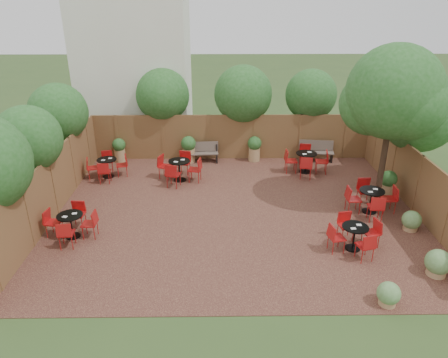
{
  "coord_description": "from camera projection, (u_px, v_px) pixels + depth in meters",
  "views": [
    {
      "loc": [
        -0.57,
        -12.46,
        6.77
      ],
      "look_at": [
        -0.4,
        0.5,
        1.0
      ],
      "focal_mm": 33.57,
      "sensor_mm": 36.0,
      "label": 1
    }
  ],
  "objects": [
    {
      "name": "park_bench_left",
      "position": [
        202.0,
        152.0,
        18.16
      ],
      "size": [
        1.42,
        0.55,
        0.86
      ],
      "rotation": [
        0.0,
        0.0,
        0.07
      ],
      "color": "brown",
      "rests_on": "courtyard_paving"
    },
    {
      "name": "low_shrubs",
      "position": [
        418.0,
        255.0,
        11.22
      ],
      "size": [
        2.55,
        3.96,
        0.72
      ],
      "color": "#A17C50",
      "rests_on": "courtyard_paving"
    },
    {
      "name": "neighbour_building",
      "position": [
        135.0,
        57.0,
        19.76
      ],
      "size": [
        5.0,
        4.0,
        8.0
      ],
      "primitive_type": "cube",
      "color": "silver",
      "rests_on": "ground"
    },
    {
      "name": "bistro_tables",
      "position": [
        234.0,
        186.0,
        14.93
      ],
      "size": [
        11.1,
        7.28,
        0.96
      ],
      "color": "black",
      "rests_on": "courtyard_paving"
    },
    {
      "name": "overhang_foliage",
      "position": [
        203.0,
        113.0,
        15.37
      ],
      "size": [
        15.97,
        10.74,
        2.71
      ],
      "color": "#20541B",
      "rests_on": "ground"
    },
    {
      "name": "planters",
      "position": [
        230.0,
        155.0,
        17.34
      ],
      "size": [
        10.87,
        4.39,
        1.16
      ],
      "color": "#A17C50",
      "rests_on": "courtyard_paving"
    },
    {
      "name": "fence_right",
      "position": [
        418.0,
        184.0,
        13.81
      ],
      "size": [
        0.08,
        10.0,
        2.0
      ],
      "primitive_type": "cube",
      "color": "brown",
      "rests_on": "ground"
    },
    {
      "name": "courtyard_paving",
      "position": [
        236.0,
        212.0,
        14.14
      ],
      "size": [
        12.0,
        10.0,
        0.02
      ],
      "primitive_type": "cube",
      "color": "#361816",
      "rests_on": "ground"
    },
    {
      "name": "ground",
      "position": [
        236.0,
        212.0,
        14.14
      ],
      "size": [
        80.0,
        80.0,
        0.0
      ],
      "primitive_type": "plane",
      "color": "#354F23",
      "rests_on": "ground"
    },
    {
      "name": "courtyard_tree",
      "position": [
        393.0,
        97.0,
        13.04
      ],
      "size": [
        3.04,
        2.98,
        5.43
      ],
      "rotation": [
        0.0,
        0.0,
        0.09
      ],
      "color": "black",
      "rests_on": "courtyard_paving"
    },
    {
      "name": "fence_back",
      "position": [
        232.0,
        137.0,
        18.3
      ],
      "size": [
        12.0,
        0.08,
        2.0
      ],
      "primitive_type": "cube",
      "color": "brown",
      "rests_on": "ground"
    },
    {
      "name": "fence_left",
      "position": [
        53.0,
        186.0,
        13.66
      ],
      "size": [
        0.08,
        10.0,
        2.0
      ],
      "primitive_type": "cube",
      "color": "brown",
      "rests_on": "ground"
    },
    {
      "name": "park_bench_right",
      "position": [
        316.0,
        151.0,
        18.21
      ],
      "size": [
        1.51,
        0.65,
        0.9
      ],
      "rotation": [
        0.0,
        0.0,
        -0.13
      ],
      "color": "brown",
      "rests_on": "courtyard_paving"
    }
  ]
}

